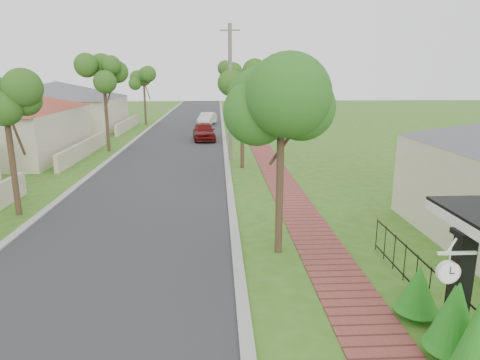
# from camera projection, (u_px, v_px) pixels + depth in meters

# --- Properties ---
(ground) EXTENTS (160.00, 160.00, 0.00)m
(ground) POSITION_uv_depth(u_px,v_px,m) (214.00, 331.00, 8.95)
(ground) COLOR #336117
(ground) RESTS_ON ground
(road) EXTENTS (7.00, 120.00, 0.02)m
(road) POSITION_uv_depth(u_px,v_px,m) (171.00, 156.00, 28.19)
(road) COLOR #28282B
(road) RESTS_ON ground
(kerb_right) EXTENTS (0.30, 120.00, 0.10)m
(kerb_right) POSITION_uv_depth(u_px,v_px,m) (226.00, 155.00, 28.37)
(kerb_right) COLOR #9E9E99
(kerb_right) RESTS_ON ground
(kerb_left) EXTENTS (0.30, 120.00, 0.10)m
(kerb_left) POSITION_uv_depth(u_px,v_px,m) (115.00, 156.00, 28.00)
(kerb_left) COLOR #9E9E99
(kerb_left) RESTS_ON ground
(sidewalk) EXTENTS (1.50, 120.00, 0.03)m
(sidewalk) POSITION_uv_depth(u_px,v_px,m) (265.00, 155.00, 28.50)
(sidewalk) COLOR brown
(sidewalk) RESTS_ON ground
(porch_post) EXTENTS (0.48, 0.48, 2.52)m
(porch_post) POSITION_uv_depth(u_px,v_px,m) (458.00, 301.00, 7.94)
(porch_post) COLOR black
(porch_post) RESTS_ON ground
(picket_fence) EXTENTS (0.03, 8.02, 1.00)m
(picket_fence) POSITION_uv_depth(u_px,v_px,m) (445.00, 301.00, 9.07)
(picket_fence) COLOR black
(picket_fence) RESTS_ON ground
(street_trees) EXTENTS (10.70, 37.65, 5.89)m
(street_trees) POSITION_uv_depth(u_px,v_px,m) (179.00, 83.00, 33.74)
(street_trees) COLOR #382619
(street_trees) RESTS_ON ground
(hedge_row) EXTENTS (0.89, 3.08, 2.11)m
(hedge_row) POSITION_uv_depth(u_px,v_px,m) (452.00, 317.00, 7.98)
(hedge_row) COLOR #156B17
(hedge_row) RESTS_ON ground
(far_house_grey) EXTENTS (15.56, 15.56, 4.60)m
(far_house_grey) POSITION_uv_depth(u_px,v_px,m) (59.00, 105.00, 40.59)
(far_house_grey) COLOR beige
(far_house_grey) RESTS_ON ground
(parked_car_red) EXTENTS (2.06, 4.39, 1.45)m
(parked_car_red) POSITION_uv_depth(u_px,v_px,m) (204.00, 131.00, 34.61)
(parked_car_red) COLOR #5D0E0E
(parked_car_red) RESTS_ON ground
(parked_car_white) EXTENTS (2.09, 4.05, 1.27)m
(parked_car_white) POSITION_uv_depth(u_px,v_px,m) (207.00, 119.00, 45.19)
(parked_car_white) COLOR silver
(parked_car_white) RESTS_ON ground
(near_tree) EXTENTS (2.26, 2.26, 5.81)m
(near_tree) POSITION_uv_depth(u_px,v_px,m) (282.00, 96.00, 11.80)
(near_tree) COLOR #382619
(near_tree) RESTS_ON ground
(utility_pole) EXTENTS (1.20, 0.24, 8.13)m
(utility_pole) POSITION_uv_depth(u_px,v_px,m) (230.00, 93.00, 25.86)
(utility_pole) COLOR #6D5F55
(utility_pole) RESTS_ON ground
(station_clock) EXTENTS (0.67, 0.13, 0.57)m
(station_clock) POSITION_uv_depth(u_px,v_px,m) (449.00, 270.00, 7.33)
(station_clock) COLOR white
(station_clock) RESTS_ON ground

